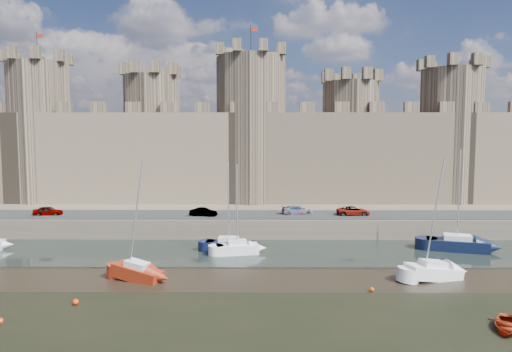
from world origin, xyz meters
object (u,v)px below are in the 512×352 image
at_px(sailboat_2, 237,248).
at_px(sailboat_3, 457,244).
at_px(sailboat_5, 433,271).
at_px(sailboat_1, 229,244).
at_px(car_2, 297,210).
at_px(car_0, 48,211).
at_px(sailboat_4, 137,271).
at_px(car_3, 353,211).
at_px(car_1, 203,212).

relative_size(sailboat_2, sailboat_3, 0.86).
bearing_deg(sailboat_3, sailboat_5, -105.73).
bearing_deg(sailboat_2, sailboat_1, 114.49).
xyz_separation_m(car_2, sailboat_5, (10.59, -19.81, -2.33)).
xyz_separation_m(car_2, sailboat_3, (17.18, -9.58, -2.25)).
bearing_deg(car_2, sailboat_1, 130.78).
relative_size(car_0, sailboat_4, 0.34).
relative_size(sailboat_4, sailboat_5, 0.98).
bearing_deg(car_2, sailboat_4, 133.05).
relative_size(car_0, sailboat_2, 0.37).
distance_m(car_3, sailboat_2, 18.28).
height_order(car_1, car_2, car_2).
xyz_separation_m(sailboat_1, sailboat_3, (25.68, 0.29, 0.07)).
bearing_deg(sailboat_5, car_0, 141.78).
relative_size(car_0, sailboat_1, 0.36).
distance_m(sailboat_2, sailboat_5, 19.96).
relative_size(car_0, car_1, 1.04).
bearing_deg(sailboat_2, car_2, 45.31).
xyz_separation_m(car_3, sailboat_5, (3.29, -19.03, -2.33)).
xyz_separation_m(car_0, sailboat_2, (25.34, -10.22, -2.33)).
distance_m(car_1, car_2, 12.43).
bearing_deg(sailboat_4, sailboat_3, 39.05).
distance_m(car_1, car_3, 19.64).
bearing_deg(sailboat_5, car_3, 84.93).
xyz_separation_m(car_3, sailboat_2, (-14.77, -10.52, -2.31)).
distance_m(car_0, sailboat_1, 25.95).
xyz_separation_m(sailboat_1, sailboat_2, (1.03, -1.43, 0.00)).
distance_m(car_1, sailboat_3, 30.62).
relative_size(sailboat_3, sailboat_4, 1.06).
xyz_separation_m(sailboat_4, sailboat_5, (26.61, 0.35, -0.00)).
bearing_deg(sailboat_1, car_3, 34.47).
bearing_deg(car_3, car_0, 89.36).
bearing_deg(car_3, car_2, 82.83).
distance_m(car_3, sailboat_3, 13.42).
bearing_deg(car_3, car_1, 91.47).
xyz_separation_m(car_0, sailboat_3, (49.98, -8.50, -2.26)).
relative_size(car_2, sailboat_4, 0.39).
distance_m(sailboat_4, sailboat_5, 26.61).
xyz_separation_m(car_0, car_3, (40.11, 0.31, -0.02)).
relative_size(sailboat_1, sailboat_2, 1.02).
height_order(sailboat_4, sailboat_5, sailboat_5).
relative_size(car_0, sailboat_3, 0.32).
relative_size(car_2, sailboat_5, 0.38).
bearing_deg(sailboat_5, car_2, 103.26).
relative_size(car_3, sailboat_2, 0.44).
bearing_deg(sailboat_2, car_3, 24.24).
bearing_deg(sailboat_5, sailboat_1, 137.62).
distance_m(car_3, sailboat_1, 18.38).
relative_size(car_3, sailboat_4, 0.40).
distance_m(car_2, sailboat_2, 13.74).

